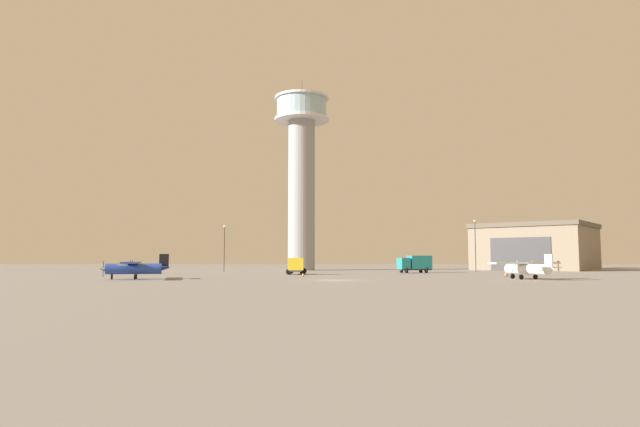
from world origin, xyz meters
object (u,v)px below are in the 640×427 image
(light_post_north, at_px, (475,241))
(airplane_blue, at_px, (135,267))
(truck_flatbed_yellow, at_px, (296,267))
(light_post_west, at_px, (224,244))
(traffic_cone_near_left, at_px, (506,274))
(airplane_white, at_px, (527,268))
(truck_box_teal, at_px, (415,263))
(traffic_cone_near_right, at_px, (303,275))
(control_tower, at_px, (302,163))

(light_post_north, bearing_deg, airplane_blue, -142.88)
(truck_flatbed_yellow, distance_m, light_post_north, 38.88)
(light_post_west, bearing_deg, traffic_cone_near_left, -30.08)
(airplane_white, xyz_separation_m, light_post_west, (-46.10, 38.10, 4.02))
(airplane_blue, distance_m, traffic_cone_near_left, 51.14)
(light_post_north, bearing_deg, traffic_cone_near_left, -95.72)
(truck_box_teal, xyz_separation_m, traffic_cone_near_right, (-19.13, -21.40, -1.47))
(light_post_west, relative_size, light_post_north, 0.90)
(control_tower, relative_size, traffic_cone_near_right, 78.43)
(airplane_blue, relative_size, traffic_cone_near_right, 19.07)
(truck_flatbed_yellow, height_order, light_post_west, light_post_west)
(airplane_white, relative_size, truck_flatbed_yellow, 1.61)
(control_tower, bearing_deg, airplane_blue, -107.19)
(airplane_blue, distance_m, light_post_west, 39.60)
(airplane_white, height_order, traffic_cone_near_right, airplane_white)
(airplane_white, relative_size, traffic_cone_near_left, 14.35)
(control_tower, xyz_separation_m, traffic_cone_near_left, (32.52, -43.20, -24.32))
(control_tower, xyz_separation_m, truck_box_teal, (22.40, -23.13, -22.92))
(control_tower, distance_m, airplane_white, 67.02)
(light_post_north, relative_size, traffic_cone_near_right, 18.24)
(truck_box_teal, relative_size, traffic_cone_near_right, 11.50)
(airplane_blue, height_order, light_post_west, light_post_west)
(truck_box_teal, bearing_deg, traffic_cone_near_left, 99.11)
(control_tower, distance_m, truck_box_teal, 39.53)
(truck_box_teal, distance_m, traffic_cone_near_left, 22.52)
(control_tower, bearing_deg, truck_flatbed_yellow, -87.50)
(traffic_cone_near_left, bearing_deg, truck_box_teal, 116.76)
(control_tower, height_order, airplane_white, control_tower)
(traffic_cone_near_left, bearing_deg, airplane_white, -93.52)
(truck_box_teal, bearing_deg, airplane_white, 89.26)
(airplane_white, distance_m, light_post_west, 59.94)
(light_post_north, height_order, traffic_cone_near_right, light_post_north)
(control_tower, xyz_separation_m, airplane_white, (31.84, -54.20, -23.22))
(control_tower, xyz_separation_m, light_post_north, (35.27, -15.75, -18.69))
(control_tower, relative_size, airplane_blue, 4.11)
(airplane_white, xyz_separation_m, traffic_cone_near_left, (0.68, 11.00, -1.10))
(traffic_cone_near_left, height_order, traffic_cone_near_right, traffic_cone_near_left)
(truck_box_teal, bearing_deg, light_post_north, -167.79)
(airplane_white, xyz_separation_m, truck_flatbed_yellow, (-30.34, 19.76, -0.15))
(control_tower, bearing_deg, light_post_west, -131.50)
(airplane_white, distance_m, traffic_cone_near_right, 30.19)
(airplane_blue, bearing_deg, truck_box_teal, -157.14)
(airplane_blue, relative_size, truck_box_teal, 1.66)
(truck_box_teal, xyz_separation_m, traffic_cone_near_left, (10.12, -20.07, -1.40))
(truck_box_teal, height_order, traffic_cone_near_right, truck_box_teal)
(traffic_cone_near_left, relative_size, traffic_cone_near_right, 1.25)
(control_tower, relative_size, airplane_white, 4.36)
(traffic_cone_near_left, xyz_separation_m, traffic_cone_near_right, (-29.25, -1.33, -0.07))
(airplane_blue, bearing_deg, light_post_north, -159.24)
(control_tower, bearing_deg, traffic_cone_near_right, -85.80)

